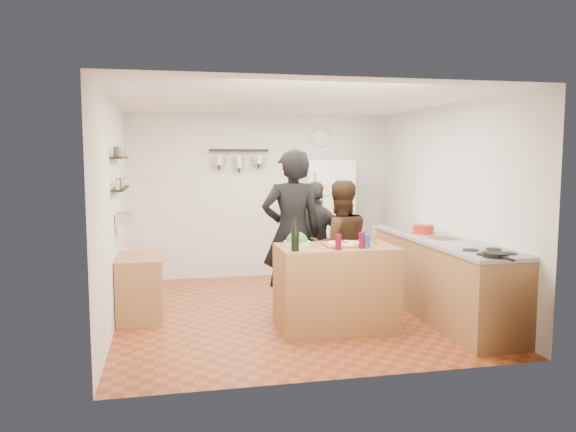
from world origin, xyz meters
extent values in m
plane|color=brown|center=(0.00, 0.00, 0.00)|extent=(4.20, 4.20, 0.00)
plane|color=white|center=(0.00, 0.00, 2.50)|extent=(4.20, 4.20, 0.00)
plane|color=silver|center=(0.00, 2.10, 1.25)|extent=(4.00, 0.00, 4.00)
plane|color=silver|center=(-2.00, 0.00, 1.25)|extent=(0.00, 4.20, 4.20)
plane|color=silver|center=(2.00, 0.00, 1.25)|extent=(0.00, 4.20, 4.20)
cube|color=olive|center=(0.35, -0.75, 0.46)|extent=(1.25, 0.72, 0.91)
cube|color=brown|center=(0.43, -0.77, 0.92)|extent=(0.42, 0.34, 0.02)
cylinder|color=#F6E1A2|center=(0.43, -0.77, 0.94)|extent=(0.34, 0.34, 0.02)
cylinder|color=silver|center=(-0.07, -0.70, 0.94)|extent=(0.28, 0.28, 0.06)
cylinder|color=black|center=(-0.15, -0.97, 1.03)|extent=(0.08, 0.08, 0.25)
cylinder|color=#5D0714|center=(0.30, -0.99, 0.99)|extent=(0.07, 0.07, 0.16)
cylinder|color=#520720|center=(0.57, -0.95, 0.99)|extent=(0.07, 0.07, 0.17)
cylinder|color=#9E7A42|center=(0.80, -0.70, 0.99)|extent=(0.05, 0.05, 0.16)
cylinder|color=#194B8C|center=(0.65, -0.87, 0.98)|extent=(0.08, 0.08, 0.13)
imported|color=black|center=(0.00, -0.14, 0.97)|extent=(0.72, 0.48, 1.95)
imported|color=black|center=(0.56, -0.18, 0.79)|extent=(0.77, 0.60, 1.59)
imported|color=#2A2725|center=(0.38, 0.22, 0.78)|extent=(0.98, 0.81, 1.56)
cube|color=#9E7042|center=(1.70, -0.55, 0.45)|extent=(0.63, 2.63, 0.90)
cube|color=white|center=(1.70, -1.50, 0.91)|extent=(0.60, 0.62, 0.02)
cylinder|color=black|center=(1.60, -1.76, 0.94)|extent=(0.23, 0.23, 0.04)
cube|color=silver|center=(1.70, 0.30, 0.92)|extent=(0.50, 0.80, 0.03)
cube|color=olive|center=(1.70, -0.52, 0.91)|extent=(0.30, 0.40, 0.02)
cylinder|color=#A22112|center=(1.65, -0.12, 0.97)|extent=(0.26, 0.26, 0.11)
cube|color=white|center=(0.95, 1.75, 0.90)|extent=(0.70, 0.68, 1.80)
cylinder|color=silver|center=(0.95, 2.08, 2.15)|extent=(0.30, 0.03, 0.30)
cube|color=black|center=(-1.93, 0.20, 1.50)|extent=(0.12, 1.00, 0.02)
cube|color=black|center=(-1.93, 0.20, 1.85)|extent=(0.12, 1.00, 0.02)
cube|color=silver|center=(-1.90, 0.20, 1.15)|extent=(0.18, 0.35, 0.14)
cube|color=#A77646|center=(-1.74, 0.08, 0.36)|extent=(0.50, 0.80, 0.73)
cube|color=black|center=(-0.35, 2.00, 1.95)|extent=(0.90, 0.04, 0.04)
camera|label=1|loc=(-1.40, -6.45, 1.87)|focal=35.00mm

